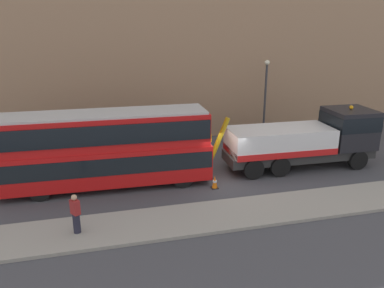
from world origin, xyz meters
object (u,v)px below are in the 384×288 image
(pedestrian_onlooker, at_px, (76,214))
(traffic_cone_near_bus, at_px, (215,182))
(double_decker_bus, at_px, (105,147))
(recovery_tow_truck, at_px, (307,139))
(street_lamp, at_px, (265,93))

(pedestrian_onlooker, height_order, traffic_cone_near_bus, pedestrian_onlooker)
(double_decker_bus, height_order, traffic_cone_near_bus, double_decker_bus)
(double_decker_bus, bearing_deg, pedestrian_onlooker, -105.33)
(recovery_tow_truck, height_order, pedestrian_onlooker, recovery_tow_truck)
(pedestrian_onlooker, bearing_deg, street_lamp, 6.94)
(street_lamp, bearing_deg, pedestrian_onlooker, -140.75)
(traffic_cone_near_bus, xyz_separation_m, street_lamp, (6.21, 7.65, 3.13))
(pedestrian_onlooker, relative_size, traffic_cone_near_bus, 2.38)
(double_decker_bus, xyz_separation_m, pedestrian_onlooker, (-1.46, -4.82, -1.25))
(recovery_tow_truck, distance_m, traffic_cone_near_bus, 6.69)
(traffic_cone_near_bus, bearing_deg, pedestrian_onlooker, -155.96)
(recovery_tow_truck, relative_size, street_lamp, 1.75)
(recovery_tow_truck, xyz_separation_m, pedestrian_onlooker, (-13.25, -4.80, -0.77))
(street_lamp, bearing_deg, traffic_cone_near_bus, -129.07)
(traffic_cone_near_bus, bearing_deg, street_lamp, 50.93)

